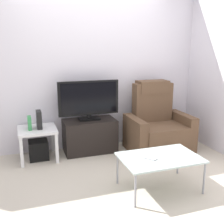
# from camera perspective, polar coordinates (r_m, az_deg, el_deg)

# --- Properties ---
(ground_plane) EXTENTS (6.40, 6.40, 0.00)m
(ground_plane) POSITION_cam_1_polar(r_m,az_deg,el_deg) (3.74, -0.40, -12.48)
(ground_plane) COLOR beige
(wall_back) EXTENTS (6.40, 0.06, 2.60)m
(wall_back) POSITION_cam_1_polar(r_m,az_deg,el_deg) (4.45, -5.09, 9.18)
(wall_back) COLOR silver
(wall_back) RESTS_ON ground
(tv_stand) EXTENTS (0.80, 0.44, 0.51)m
(tv_stand) POSITION_cam_1_polar(r_m,az_deg,el_deg) (4.38, -4.58, -4.85)
(tv_stand) COLOR black
(tv_stand) RESTS_ON ground
(television) EXTENTS (0.94, 0.20, 0.61)m
(television) POSITION_cam_1_polar(r_m,az_deg,el_deg) (4.25, -4.79, 2.60)
(television) COLOR black
(television) RESTS_ON tv_stand
(recliner_armchair) EXTENTS (0.98, 0.78, 1.08)m
(recliner_armchair) POSITION_cam_1_polar(r_m,az_deg,el_deg) (4.51, 9.28, -2.89)
(recliner_armchair) COLOR brown
(recliner_armchair) RESTS_ON ground
(side_table) EXTENTS (0.54, 0.54, 0.47)m
(side_table) POSITION_cam_1_polar(r_m,az_deg,el_deg) (4.18, -15.07, -4.26)
(side_table) COLOR white
(side_table) RESTS_ON ground
(subwoofer_box) EXTENTS (0.28, 0.28, 0.28)m
(subwoofer_box) POSITION_cam_1_polar(r_m,az_deg,el_deg) (4.27, -14.85, -7.51)
(subwoofer_box) COLOR black
(subwoofer_box) RESTS_ON ground
(book_upright) EXTENTS (0.05, 0.13, 0.19)m
(book_upright) POSITION_cam_1_polar(r_m,az_deg,el_deg) (4.11, -16.58, -2.18)
(book_upright) COLOR #388C4C
(book_upright) RESTS_ON side_table
(game_console) EXTENTS (0.07, 0.20, 0.26)m
(game_console) POSITION_cam_1_polar(r_m,az_deg,el_deg) (4.14, -14.77, -1.51)
(game_console) COLOR black
(game_console) RESTS_ON side_table
(coffee_table) EXTENTS (0.90, 0.60, 0.40)m
(coffee_table) POSITION_cam_1_polar(r_m,az_deg,el_deg) (3.27, 9.81, -9.45)
(coffee_table) COLOR #B2C6C1
(coffee_table) RESTS_ON ground
(cell_phone) EXTENTS (0.15, 0.16, 0.01)m
(cell_phone) POSITION_cam_1_polar(r_m,az_deg,el_deg) (3.19, 7.84, -9.40)
(cell_phone) COLOR #B7B7BC
(cell_phone) RESTS_ON coffee_table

